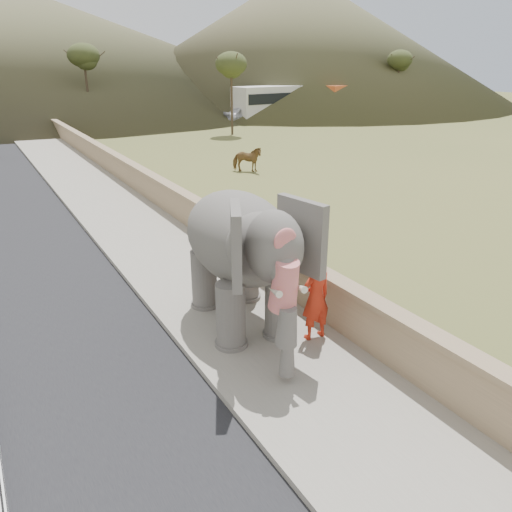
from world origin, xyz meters
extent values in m
plane|color=olive|center=(0.00, 0.00, 0.00)|extent=(160.00, 160.00, 0.00)
cube|color=#9E9687|center=(0.00, 10.00, 0.07)|extent=(3.00, 120.00, 0.15)
cube|color=tan|center=(1.65, 10.00, 0.55)|extent=(0.30, 120.00, 1.10)
imported|color=brown|center=(7.83, 14.92, 0.64)|extent=(1.62, 1.49, 1.28)
imported|color=silver|center=(18.13, 33.60, 0.72)|extent=(4.24, 1.72, 1.44)
cube|color=silver|center=(22.72, 34.13, 1.55)|extent=(11.21, 3.72, 3.10)
cube|color=orange|center=(31.18, 32.81, 1.55)|extent=(11.24, 3.97, 3.10)
cone|color=brown|center=(36.00, 52.00, 8.00)|extent=(56.00, 56.00, 16.00)
cone|color=brown|center=(5.00, 70.00, 7.00)|extent=(80.00, 80.00, 14.00)
imported|color=#B72713|center=(0.95, -0.28, 1.03)|extent=(0.64, 0.42, 1.75)
camera|label=1|loc=(-4.45, -7.30, 5.38)|focal=35.00mm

